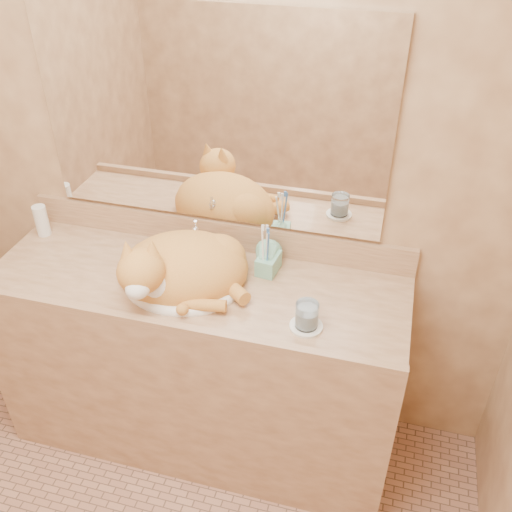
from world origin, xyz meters
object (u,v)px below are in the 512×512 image
(vanity_counter, at_px, (200,363))
(toothbrush_cup, at_px, (265,265))
(soap_dispenser, at_px, (263,262))
(cat, at_px, (179,267))
(water_glass, at_px, (307,315))
(sink_basin, at_px, (181,271))

(vanity_counter, xyz_separation_m, toothbrush_cup, (0.25, 0.12, 0.47))
(soap_dispenser, bearing_deg, cat, -150.73)
(toothbrush_cup, bearing_deg, water_glass, -49.91)
(water_glass, bearing_deg, vanity_counter, 164.40)
(vanity_counter, distance_m, cat, 0.51)
(toothbrush_cup, bearing_deg, soap_dispenser, -95.02)
(cat, bearing_deg, vanity_counter, 6.87)
(cat, height_order, toothbrush_cup, cat)
(vanity_counter, bearing_deg, water_glass, -15.60)
(sink_basin, relative_size, cat, 0.90)
(vanity_counter, bearing_deg, cat, -152.79)
(soap_dispenser, bearing_deg, vanity_counter, -151.64)
(soap_dispenser, relative_size, water_glass, 1.76)
(vanity_counter, relative_size, soap_dispenser, 9.80)
(sink_basin, distance_m, toothbrush_cup, 0.32)
(sink_basin, height_order, toothbrush_cup, sink_basin)
(soap_dispenser, height_order, water_glass, soap_dispenser)
(vanity_counter, height_order, cat, cat)
(cat, height_order, water_glass, cat)
(sink_basin, bearing_deg, cat, -153.29)
(vanity_counter, xyz_separation_m, water_glass, (0.45, -0.13, 0.48))
(sink_basin, relative_size, soap_dispenser, 2.65)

